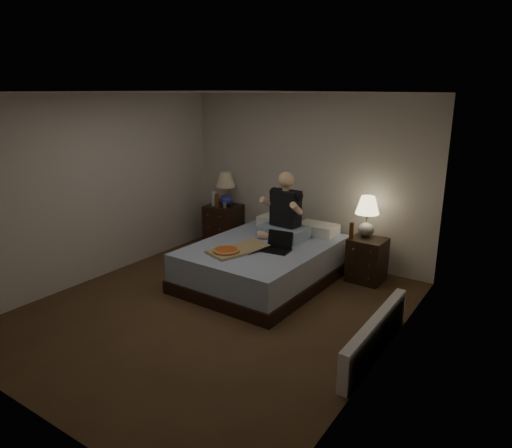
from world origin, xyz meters
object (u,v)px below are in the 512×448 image
Objects in this scene: nightstand_right at (367,260)px; radiator at (375,336)px; nightstand_left at (224,226)px; bed at (263,263)px; lamp_right at (367,216)px; lamp_left at (226,189)px; laptop at (276,242)px; water_bottle at (214,198)px; person at (284,206)px; pizza_box at (226,251)px; beer_bottle_left at (217,201)px; soda_can at (225,205)px; beer_bottle_right at (351,231)px.

radiator is (0.74, -1.73, -0.10)m from nightstand_right.
nightstand_left is 0.44× the size of radiator.
nightstand_left is (-1.38, 0.90, 0.09)m from bed.
lamp_right is (1.09, 0.89, 0.62)m from bed.
lamp_left reaches higher than laptop.
person is (1.55, -0.38, 0.17)m from water_bottle.
water_bottle is 0.33× the size of pizza_box.
water_bottle is at bearing 170.59° from person.
beer_bottle_left is at bearing 151.41° from pizza_box.
bed is 6.24× the size of laptop.
pizza_box is (1.31, -1.38, -0.26)m from water_bottle.
lamp_right is at bearing 29.65° from person.
laptop is (1.64, -0.85, -0.17)m from beer_bottle_left.
lamp_left is (-1.32, 0.90, 0.72)m from bed.
soda_can reaches higher than laptop.
soda_can is 0.43× the size of beer_bottle_right.
person is at bearing -11.95° from beer_bottle_left.
radiator is at bearing -29.56° from lamp_left.
nightstand_left is at bearing 140.94° from laptop.
water_bottle is 3.86m from radiator.
nightstand_right is 2.63× the size of beer_bottle_left.
water_bottle is at bearing -177.94° from nightstand_right.
lamp_left is at bearing 174.12° from beer_bottle_right.
nightstand_left is 1.26× the size of lamp_left.
pizza_box reaches higher than bed.
bed is 8.49× the size of water_bottle.
lamp_right is 2.11m from radiator.
beer_bottle_right is at bearing 43.05° from laptop.
nightstand_right is at bearing 113.30° from radiator.
lamp_right is at bearing 61.80° from beer_bottle_right.
beer_bottle_left is 0.30× the size of pizza_box.
lamp_left is 0.60× the size of person.
person is 0.58× the size of radiator.
beer_bottle_right is at bearing 20.43° from person.
beer_bottle_left is 3.71m from radiator.
pizza_box is at bearing -52.57° from lamp_left.
beer_bottle_right is (2.46, -0.12, -0.11)m from water_bottle.
lamp_right is 0.60× the size of person.
water_bottle is at bearing -144.02° from lamp_left.
laptop is at bearing -25.12° from bed.
lamp_right reaches higher than bed.
beer_bottle_right is 0.30× the size of pizza_box.
water_bottle is 1.09× the size of beer_bottle_left.
lamp_left is at bearing 150.44° from radiator.
water_bottle is 2.46m from beer_bottle_right.
person reaches higher than beer_bottle_right.
lamp_left reaches higher than nightstand_right.
radiator is at bearing -32.89° from laptop.
beer_bottle_right is at bearing -118.20° from lamp_right.
laptop reaches higher than nightstand_left.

